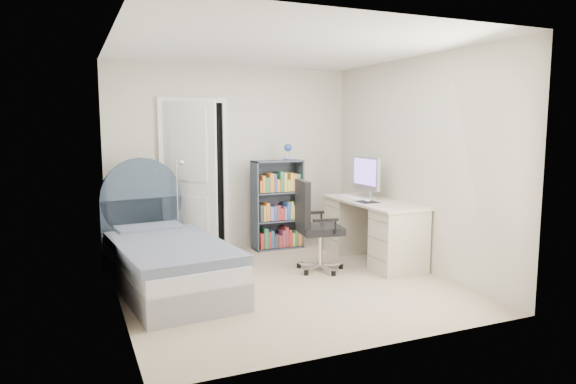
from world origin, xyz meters
name	(u,v)px	position (x,y,z in m)	size (l,w,h in m)	color
room_shell	(283,168)	(0.00, 0.00, 1.25)	(3.50, 3.70, 2.60)	gray
door	(191,177)	(-0.63, 1.58, 1.03)	(0.92, 0.63, 2.06)	black
bed	(166,259)	(-1.20, 0.36, 0.30)	(1.22, 2.23, 1.32)	gray
nightstand	(137,232)	(-1.35, 1.51, 0.38)	(0.39, 0.39, 0.58)	#D8C085
floor_lamp	(180,221)	(-0.86, 1.26, 0.53)	(0.18, 0.18, 1.29)	silver
bookcase	(278,208)	(0.54, 1.49, 0.57)	(0.68, 0.29, 1.45)	#3E4755
desk	(372,228)	(1.39, 0.41, 0.42)	(0.63, 1.57, 1.29)	beige
office_chair	(313,221)	(0.50, 0.28, 0.59)	(0.57, 0.59, 1.07)	silver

